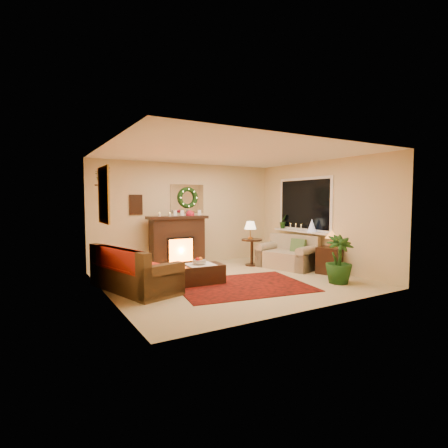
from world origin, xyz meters
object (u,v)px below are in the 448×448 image
end_table_square (330,262)px  loveseat (287,251)px  coffee_table (200,273)px  sofa (135,267)px  fireplace (177,245)px  side_table_round (252,253)px

end_table_square → loveseat: bearing=113.2°
loveseat → end_table_square: (0.42, -0.98, -0.15)m
loveseat → coffee_table: size_ratio=1.51×
sofa → fireplace: (1.52, 1.60, 0.12)m
fireplace → side_table_round: 1.88m
sofa → side_table_round: size_ratio=2.81×
sofa → end_table_square: 4.30m
sofa → coffee_table: sofa is taller
coffee_table → sofa: bearing=174.4°
fireplace → end_table_square: (2.70, -2.42, -0.28)m
fireplace → end_table_square: bearing=-40.4°
loveseat → end_table_square: bearing=-83.2°
side_table_round → end_table_square: 1.95m
end_table_square → coffee_table: (-2.97, 0.62, -0.06)m
sofa → coffee_table: size_ratio=2.09×
side_table_round → sofa: bearing=-165.0°
sofa → fireplace: 2.21m
coffee_table → loveseat: bearing=11.8°
loveseat → side_table_round: (-0.56, 0.70, -0.09)m
fireplace → side_table_round: (1.72, -0.74, -0.23)m
sofa → loveseat: size_ratio=1.38×
sofa → loveseat: sofa is taller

